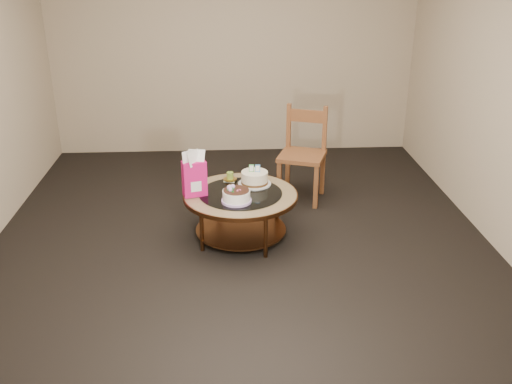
{
  "coord_description": "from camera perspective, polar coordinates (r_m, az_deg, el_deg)",
  "views": [
    {
      "loc": [
        -0.13,
        -4.64,
        2.46
      ],
      "look_at": [
        0.14,
        0.02,
        0.45
      ],
      "focal_mm": 40.0,
      "sensor_mm": 36.0,
      "label": 1
    }
  ],
  "objects": [
    {
      "name": "ground",
      "position": [
        5.25,
        -1.51,
        -4.68
      ],
      "size": [
        5.0,
        5.0,
        0.0
      ],
      "primitive_type": "plane",
      "color": "black",
      "rests_on": "ground"
    },
    {
      "name": "decorated_cake",
      "position": [
        4.86,
        -1.99,
        -0.45
      ],
      "size": [
        0.26,
        0.26,
        0.15
      ],
      "rotation": [
        0.0,
        0.0,
        0.31
      ],
      "color": "#BC98D7",
      "rests_on": "coffee_table"
    },
    {
      "name": "dining_chair",
      "position": [
        5.94,
        4.71,
        3.85
      ],
      "size": [
        0.57,
        0.57,
        0.97
      ],
      "rotation": [
        0.0,
        0.0,
        -0.34
      ],
      "color": "brown",
      "rests_on": "ground"
    },
    {
      "name": "pillar_candle",
      "position": [
        5.31,
        -2.61,
        1.45
      ],
      "size": [
        0.13,
        0.13,
        0.09
      ],
      "rotation": [
        0.0,
        0.0,
        -0.26
      ],
      "color": "#E0CA5C",
      "rests_on": "coffee_table"
    },
    {
      "name": "cream_cake",
      "position": [
        5.21,
        -0.14,
        1.39
      ],
      "size": [
        0.3,
        0.3,
        0.19
      ],
      "rotation": [
        0.0,
        0.0,
        -0.11
      ],
      "color": "silver",
      "rests_on": "coffee_table"
    },
    {
      "name": "coffee_table",
      "position": [
        5.08,
        -1.55,
        -0.92
      ],
      "size": [
        1.02,
        1.02,
        0.46
      ],
      "color": "#5A3319",
      "rests_on": "ground"
    },
    {
      "name": "room_walls",
      "position": [
        4.73,
        -1.71,
        12.06
      ],
      "size": [
        4.52,
        5.02,
        2.61
      ],
      "color": "tan",
      "rests_on": "ground"
    },
    {
      "name": "gift_bag",
      "position": [
        4.96,
        -6.2,
        1.83
      ],
      "size": [
        0.23,
        0.19,
        0.41
      ],
      "rotation": [
        0.0,
        0.0,
        0.28
      ],
      "color": "#CB1370",
      "rests_on": "coffee_table"
    }
  ]
}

